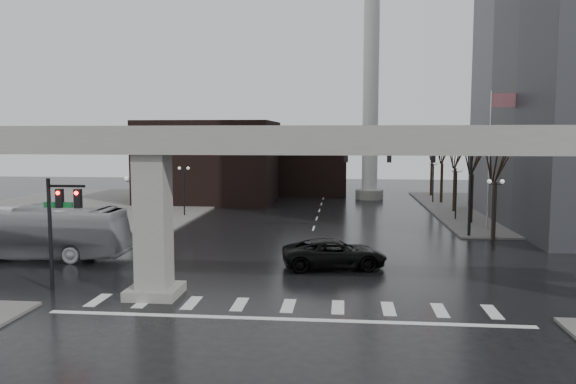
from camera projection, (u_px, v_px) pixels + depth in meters
name	position (u px, v px, depth m)	size (l,w,h in m)	color
ground	(290.00, 300.00, 28.18)	(160.00, 160.00, 0.00)	black
sidewalk_ne	(558.00, 211.00, 61.28)	(28.00, 36.00, 0.15)	slate
sidewalk_nw	(100.00, 205.00, 66.36)	(28.00, 36.00, 0.15)	slate
elevated_guideway	(316.00, 163.00, 27.37)	(48.00, 2.60, 8.70)	gray
building_far_left	(211.00, 161.00, 70.64)	(16.00, 14.00, 10.00)	black
building_far_mid	(311.00, 166.00, 79.47)	(10.00, 10.00, 8.00)	black
smokestack	(371.00, 96.00, 71.81)	(3.60, 3.60, 30.00)	silver
signal_mast_arm	(423.00, 165.00, 45.33)	(12.12, 0.43, 8.00)	black
signal_left_pole	(59.00, 215.00, 29.47)	(2.30, 0.30, 6.00)	black
flagpole_assembly	(493.00, 144.00, 47.72)	(2.06, 0.12, 12.00)	silver
lamp_right_0	(495.00, 202.00, 40.38)	(1.22, 0.32, 5.11)	black
lamp_right_1	(456.00, 185.00, 54.24)	(1.22, 0.32, 5.11)	black
lamp_right_2	(433.00, 175.00, 68.10)	(1.22, 0.32, 5.11)	black
lamp_left_0	(133.00, 198.00, 43.02)	(1.22, 0.32, 5.11)	black
lamp_left_1	(184.00, 183.00, 56.88)	(1.22, 0.32, 5.11)	black
lamp_left_2	(215.00, 173.00, 70.74)	(1.22, 0.32, 5.11)	black
tree_right_0	(495.00, 205.00, 44.32)	(1.09, 1.58, 7.50)	black
tree_right_1	(472.00, 194.00, 52.24)	(1.09, 1.61, 7.67)	black
tree_right_2	(455.00, 185.00, 60.15)	(1.10, 1.63, 7.85)	black
tree_right_3	(442.00, 179.00, 68.07)	(1.11, 1.66, 8.02)	black
tree_right_4	(432.00, 174.00, 75.98)	(1.12, 1.69, 8.19)	black
pickup_truck	(334.00, 254.00, 34.97)	(2.99, 6.48, 1.80)	black
city_bus	(31.00, 232.00, 37.53)	(3.02, 12.90, 3.59)	#A2A2A7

